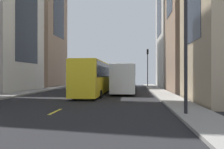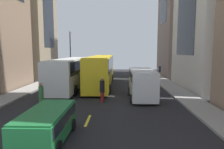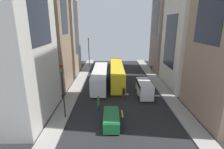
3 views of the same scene
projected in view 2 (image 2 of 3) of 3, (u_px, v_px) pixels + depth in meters
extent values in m
plane|color=black|center=(104.00, 85.00, 24.53)|extent=(42.04, 42.04, 0.00)
cube|color=gray|center=(41.00, 84.00, 24.80)|extent=(2.18, 44.00, 0.15)
cube|color=gray|center=(168.00, 85.00, 24.25)|extent=(2.18, 44.00, 0.15)
cube|color=yellow|center=(88.00, 120.00, 12.03)|extent=(0.16, 2.00, 0.01)
cube|color=yellow|center=(101.00, 92.00, 20.36)|extent=(0.16, 2.00, 0.01)
cube|color=yellow|center=(106.00, 80.00, 28.70)|extent=(0.16, 2.00, 0.01)
cube|color=yellow|center=(109.00, 73.00, 37.03)|extent=(0.16, 2.00, 0.01)
cube|color=yellow|center=(111.00, 69.00, 45.37)|extent=(0.16, 2.00, 0.01)
cube|color=tan|center=(28.00, 10.00, 31.07)|extent=(6.37, 8.33, 21.11)
cube|color=#1E232D|center=(28.00, 10.00, 31.07)|extent=(6.43, 4.58, 11.61)
cube|color=beige|center=(222.00, 12.00, 21.50)|extent=(7.78, 10.41, 16.81)
cube|color=#1E232D|center=(222.00, 12.00, 21.50)|extent=(7.86, 5.72, 9.24)
cube|color=silver|center=(71.00, 73.00, 22.39)|extent=(2.55, 12.25, 3.00)
cube|color=black|center=(71.00, 65.00, 22.29)|extent=(2.60, 11.27, 1.20)
cube|color=beige|center=(71.00, 59.00, 22.21)|extent=(2.45, 11.76, 0.08)
cylinder|color=black|center=(70.00, 79.00, 26.35)|extent=(0.46, 1.00, 1.00)
cylinder|color=black|center=(87.00, 79.00, 26.27)|extent=(0.46, 1.00, 1.00)
cylinder|color=black|center=(50.00, 90.00, 18.82)|extent=(0.46, 1.00, 1.00)
cylinder|color=black|center=(74.00, 90.00, 18.73)|extent=(0.46, 1.00, 1.00)
cube|color=yellow|center=(101.00, 70.00, 24.68)|extent=(2.45, 14.83, 3.30)
cube|color=black|center=(101.00, 63.00, 24.58)|extent=(2.50, 13.64, 1.48)
cube|color=gold|center=(101.00, 56.00, 24.48)|extent=(2.35, 14.23, 0.08)
cylinder|color=black|center=(97.00, 77.00, 29.46)|extent=(0.44, 0.76, 0.76)
cylinder|color=black|center=(112.00, 77.00, 29.38)|extent=(0.44, 0.76, 0.76)
cylinder|color=black|center=(87.00, 88.00, 20.33)|extent=(0.44, 0.76, 0.76)
cylinder|color=black|center=(109.00, 89.00, 20.26)|extent=(0.44, 0.76, 0.76)
cube|color=white|center=(142.00, 84.00, 17.38)|extent=(2.05, 5.05, 2.30)
cube|color=black|center=(142.00, 75.00, 17.29)|extent=(2.09, 4.64, 0.69)
cube|color=silver|center=(142.00, 70.00, 17.23)|extent=(1.97, 4.84, 0.08)
cylinder|color=black|center=(130.00, 91.00, 19.08)|extent=(0.37, 0.72, 0.72)
cylinder|color=black|center=(150.00, 91.00, 19.01)|extent=(0.37, 0.72, 0.72)
cylinder|color=black|center=(133.00, 99.00, 15.97)|extent=(0.37, 0.72, 0.72)
cylinder|color=black|center=(156.00, 99.00, 15.91)|extent=(0.37, 0.72, 0.72)
cube|color=#1E7238|center=(47.00, 124.00, 9.24)|extent=(1.81, 4.12, 1.25)
cube|color=black|center=(47.00, 118.00, 9.20)|extent=(1.84, 3.79, 0.53)
cube|color=#1A612F|center=(47.00, 111.00, 9.16)|extent=(1.74, 3.96, 0.08)
cylinder|color=black|center=(41.00, 124.00, 10.60)|extent=(0.33, 0.62, 0.62)
cylinder|color=black|center=(72.00, 125.00, 10.54)|extent=(0.33, 0.62, 0.62)
cylinder|color=black|center=(16.00, 147.00, 8.06)|extent=(0.33, 0.62, 0.62)
cylinder|color=black|center=(57.00, 148.00, 8.00)|extent=(0.33, 0.62, 0.62)
cylinder|color=maroon|center=(102.00, 97.00, 16.37)|extent=(0.30, 0.30, 0.83)
cylinder|color=black|center=(102.00, 86.00, 16.26)|extent=(0.40, 0.40, 0.96)
sphere|color=#8C6647|center=(102.00, 79.00, 16.19)|extent=(0.24, 0.24, 0.24)
cylinder|color=gold|center=(160.00, 75.00, 30.63)|extent=(0.25, 0.25, 0.77)
cylinder|color=navy|center=(160.00, 69.00, 30.53)|extent=(0.33, 0.33, 0.96)
sphere|color=beige|center=(160.00, 65.00, 30.46)|extent=(0.23, 0.23, 0.23)
cylinder|color=navy|center=(42.00, 110.00, 12.99)|extent=(0.23, 0.23, 0.73)
cylinder|color=#336B38|center=(41.00, 95.00, 12.87)|extent=(0.31, 0.31, 1.21)
sphere|color=#8C6647|center=(41.00, 85.00, 12.79)|extent=(0.22, 0.22, 0.22)
cylinder|color=black|center=(70.00, 53.00, 37.45)|extent=(0.18, 0.18, 7.36)
sphere|color=silver|center=(70.00, 32.00, 36.99)|extent=(0.44, 0.44, 0.44)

